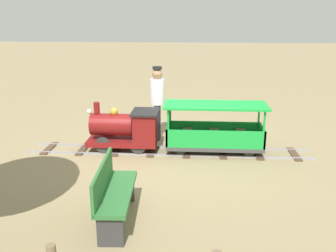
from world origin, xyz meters
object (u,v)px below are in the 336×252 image
at_px(passenger_car, 214,133).
at_px(park_bench, 113,193).
at_px(conductor_person, 157,97).
at_px(locomotive, 126,128).

xyz_separation_m(passenger_car, park_bench, (-2.66, 1.47, -0.01)).
xyz_separation_m(passenger_car, conductor_person, (0.81, 1.21, 0.53)).
height_order(locomotive, park_bench, locomotive).
distance_m(locomotive, passenger_car, 1.76).
bearing_deg(passenger_car, park_bench, 151.04).
relative_size(passenger_car, conductor_person, 1.23).
distance_m(passenger_car, conductor_person, 1.55).
xyz_separation_m(locomotive, passenger_car, (0.00, -1.76, -0.06)).
relative_size(locomotive, park_bench, 1.10).
bearing_deg(passenger_car, locomotive, 90.00).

